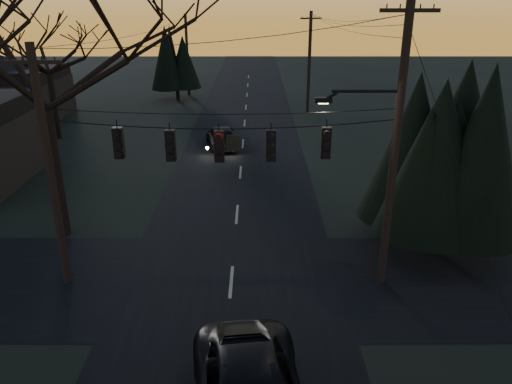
{
  "coord_description": "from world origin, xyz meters",
  "views": [
    {
      "loc": [
        0.9,
        -5.79,
        9.89
      ],
      "look_at": [
        0.91,
        9.6,
        3.73
      ],
      "focal_mm": 35.0,
      "sensor_mm": 36.0,
      "label": 1
    }
  ],
  "objects_px": {
    "utility_pole_left": "(68,282)",
    "utility_pole_far_l": "(189,95)",
    "utility_pole_right": "(381,282)",
    "bare_tree_left": "(38,53)",
    "evergreen_right": "(442,151)",
    "sedan_oncoming_a": "(221,136)",
    "utility_pole_far_r": "(307,112)"
  },
  "relations": [
    {
      "from": "utility_pole_left",
      "to": "utility_pole_far_l",
      "type": "xyz_separation_m",
      "value": [
        0.0,
        36.0,
        0.0
      ]
    },
    {
      "from": "utility_pole_right",
      "to": "utility_pole_left",
      "type": "distance_m",
      "value": 11.5
    },
    {
      "from": "bare_tree_left",
      "to": "evergreen_right",
      "type": "height_order",
      "value": "bare_tree_left"
    },
    {
      "from": "bare_tree_left",
      "to": "sedan_oncoming_a",
      "type": "bearing_deg",
      "value": 65.7
    },
    {
      "from": "evergreen_right",
      "to": "sedan_oncoming_a",
      "type": "relative_size",
      "value": 1.62
    },
    {
      "from": "evergreen_right",
      "to": "sedan_oncoming_a",
      "type": "height_order",
      "value": "evergreen_right"
    },
    {
      "from": "utility_pole_far_r",
      "to": "sedan_oncoming_a",
      "type": "relative_size",
      "value": 1.91
    },
    {
      "from": "utility_pole_far_l",
      "to": "bare_tree_left",
      "type": "distance_m",
      "value": 33.02
    },
    {
      "from": "sedan_oncoming_a",
      "to": "utility_pole_left",
      "type": "bearing_deg",
      "value": 63.42
    },
    {
      "from": "utility_pole_far_l",
      "to": "sedan_oncoming_a",
      "type": "bearing_deg",
      "value": -76.34
    },
    {
      "from": "utility_pole_far_r",
      "to": "evergreen_right",
      "type": "height_order",
      "value": "evergreen_right"
    },
    {
      "from": "utility_pole_far_l",
      "to": "sedan_oncoming_a",
      "type": "height_order",
      "value": "utility_pole_far_l"
    },
    {
      "from": "bare_tree_left",
      "to": "evergreen_right",
      "type": "xyz_separation_m",
      "value": [
        15.58,
        -1.27,
        -3.54
      ]
    },
    {
      "from": "utility_pole_left",
      "to": "evergreen_right",
      "type": "height_order",
      "value": "evergreen_right"
    },
    {
      "from": "utility_pole_right",
      "to": "bare_tree_left",
      "type": "height_order",
      "value": "bare_tree_left"
    },
    {
      "from": "utility_pole_far_l",
      "to": "utility_pole_right",
      "type": "bearing_deg",
      "value": -72.28
    },
    {
      "from": "utility_pole_right",
      "to": "sedan_oncoming_a",
      "type": "bearing_deg",
      "value": 111.91
    },
    {
      "from": "utility_pole_far_l",
      "to": "utility_pole_far_r",
      "type": "bearing_deg",
      "value": -34.82
    },
    {
      "from": "utility_pole_right",
      "to": "utility_pole_far_l",
      "type": "xyz_separation_m",
      "value": [
        -11.5,
        36.0,
        0.0
      ]
    },
    {
      "from": "evergreen_right",
      "to": "bare_tree_left",
      "type": "bearing_deg",
      "value": 175.35
    },
    {
      "from": "utility_pole_right",
      "to": "utility_pole_left",
      "type": "xyz_separation_m",
      "value": [
        -11.5,
        0.0,
        0.0
      ]
    },
    {
      "from": "utility_pole_far_r",
      "to": "evergreen_right",
      "type": "xyz_separation_m",
      "value": [
        2.62,
        -25.33,
        4.21
      ]
    },
    {
      "from": "utility_pole_far_r",
      "to": "utility_pole_far_l",
      "type": "distance_m",
      "value": 14.01
    },
    {
      "from": "utility_pole_right",
      "to": "utility_pole_left",
      "type": "height_order",
      "value": "utility_pole_right"
    },
    {
      "from": "utility_pole_far_r",
      "to": "sedan_oncoming_a",
      "type": "distance_m",
      "value": 12.81
    },
    {
      "from": "bare_tree_left",
      "to": "sedan_oncoming_a",
      "type": "distance_m",
      "value": 16.21
    },
    {
      "from": "utility_pole_left",
      "to": "evergreen_right",
      "type": "distance_m",
      "value": 14.97
    },
    {
      "from": "sedan_oncoming_a",
      "to": "evergreen_right",
      "type": "bearing_deg",
      "value": 111.42
    },
    {
      "from": "utility_pole_far_l",
      "to": "bare_tree_left",
      "type": "bearing_deg",
      "value": -92.62
    },
    {
      "from": "utility_pole_left",
      "to": "sedan_oncoming_a",
      "type": "relative_size",
      "value": 1.91
    },
    {
      "from": "utility_pole_left",
      "to": "sedan_oncoming_a",
      "type": "bearing_deg",
      "value": 75.23
    },
    {
      "from": "evergreen_right",
      "to": "utility_pole_far_l",
      "type": "bearing_deg",
      "value": 112.96
    }
  ]
}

